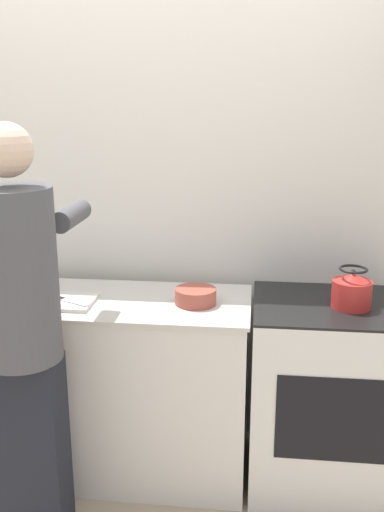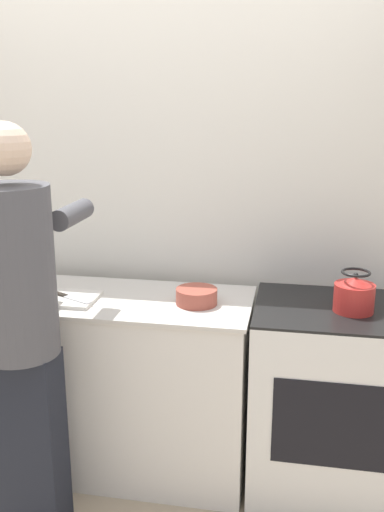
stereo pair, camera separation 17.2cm
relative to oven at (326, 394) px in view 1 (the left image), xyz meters
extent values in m
plane|color=tan|center=(-0.87, -0.30, -0.47)|extent=(12.00, 12.00, 0.00)
cube|color=silver|center=(-0.87, 0.37, 0.83)|extent=(8.00, 0.05, 2.60)
cube|color=silver|center=(-1.24, -0.02, -0.01)|extent=(1.71, 0.56, 0.90)
cube|color=beige|center=(-1.24, -0.02, 0.45)|extent=(1.73, 0.58, 0.02)
cube|color=silver|center=(0.00, 0.00, -0.01)|extent=(0.72, 0.61, 0.92)
cube|color=black|center=(0.00, 0.00, 0.46)|extent=(0.72, 0.61, 0.01)
cube|color=black|center=(0.00, -0.30, 0.04)|extent=(0.50, 0.01, 0.40)
cube|color=black|center=(-1.28, -0.52, -0.05)|extent=(0.29, 0.18, 0.83)
cylinder|color=#4C4C51|center=(-1.28, -0.52, 0.72)|extent=(0.32, 0.32, 0.70)
sphere|color=beige|center=(-1.28, -0.52, 1.20)|extent=(0.21, 0.21, 0.21)
cylinder|color=#4C4C51|center=(-1.42, -0.23, 0.90)|extent=(0.09, 0.30, 0.09)
cylinder|color=#4C4C51|center=(-1.15, -0.23, 0.90)|extent=(0.09, 0.30, 0.09)
cube|color=silver|center=(-1.25, -0.11, 0.46)|extent=(0.29, 0.24, 0.02)
cube|color=silver|center=(-1.18, -0.14, 0.48)|extent=(0.16, 0.10, 0.01)
cube|color=black|center=(-1.29, -0.09, 0.48)|extent=(0.10, 0.07, 0.01)
cylinder|color=red|center=(0.08, -0.04, 0.53)|extent=(0.18, 0.18, 0.13)
cone|color=red|center=(0.08, -0.04, 0.61)|extent=(0.14, 0.14, 0.03)
sphere|color=black|center=(0.08, -0.04, 0.63)|extent=(0.02, 0.02, 0.02)
torus|color=black|center=(0.08, -0.04, 0.65)|extent=(0.13, 0.13, 0.01)
cylinder|color=#9E4738|center=(-0.63, -0.04, 0.49)|extent=(0.19, 0.19, 0.07)
camera|label=1|loc=(-0.37, -2.55, 1.38)|focal=40.00mm
camera|label=2|loc=(-0.20, -2.52, 1.38)|focal=40.00mm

